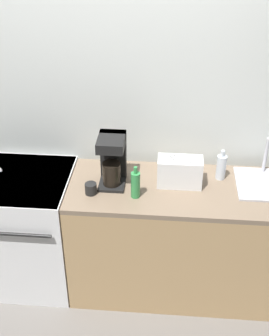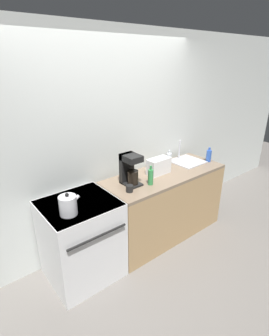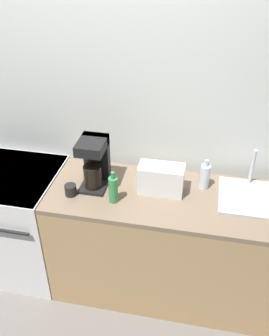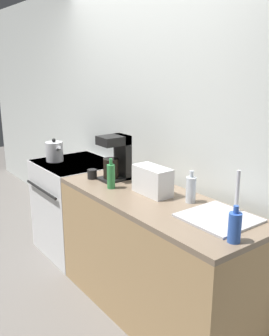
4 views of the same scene
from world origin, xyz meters
The scene contains 12 objects.
ground_plane centered at (0.00, 0.00, 0.00)m, with size 12.00×12.00×0.00m, color slate.
wall_back centered at (0.00, 0.73, 1.30)m, with size 8.00×0.05×2.60m.
stove centered at (-0.62, 0.34, 0.47)m, with size 0.74×0.71×0.91m.
counter_block centered at (0.59, 0.32, 0.45)m, with size 1.67×0.63×0.91m.
kettle centered at (-0.78, 0.20, 1.00)m, with size 0.21×0.16×0.22m.
toaster centered at (0.51, 0.36, 1.01)m, with size 0.30×0.15×0.20m.
coffee_maker centered at (0.06, 0.36, 1.10)m, with size 0.18×0.23×0.36m.
sink_tray centered at (1.11, 0.41, 0.93)m, with size 0.41×0.40×0.28m.
bottle_blue centered at (1.36, 0.23, 1.00)m, with size 0.07×0.07×0.20m.
bottle_clear centered at (0.80, 0.46, 1.00)m, with size 0.07×0.07×0.22m.
bottle_green centered at (0.23, 0.19, 1.01)m, with size 0.06×0.06×0.23m.
cup_black centered at (-0.07, 0.20, 0.95)m, with size 0.08×0.08×0.08m.
Camera 4 is at (2.49, -1.26, 1.82)m, focal length 40.00 mm.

